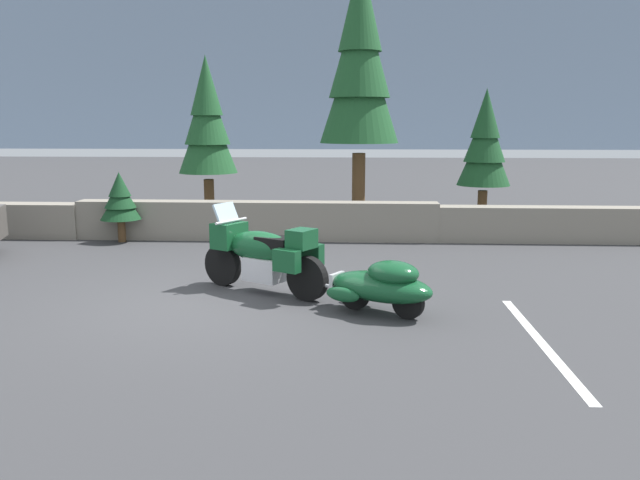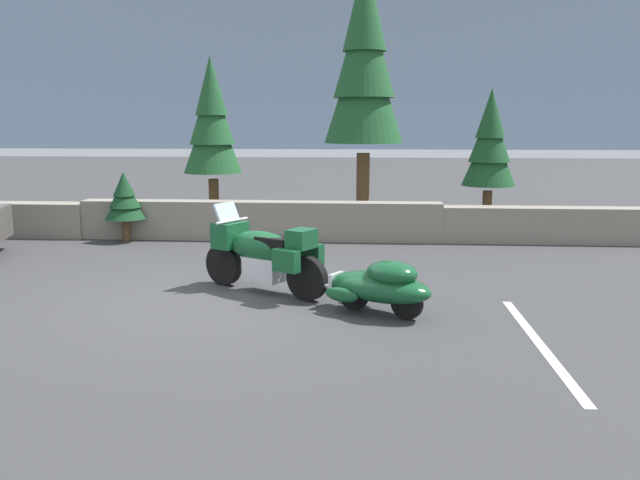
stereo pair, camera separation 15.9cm
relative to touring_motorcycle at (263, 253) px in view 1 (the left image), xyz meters
name	(u,v)px [view 1 (the left image)]	position (x,y,z in m)	size (l,w,h in m)	color
ground_plane	(204,302)	(-0.77, -0.62, -0.62)	(80.00, 80.00, 0.00)	#38383A
stone_guard_wall	(247,222)	(-0.98, 4.54, -0.22)	(24.00, 0.60, 0.86)	gray
distant_ridgeline	(342,88)	(-0.77, 94.54, 7.38)	(240.00, 80.00, 16.00)	#7F93AD
touring_motorcycle	(263,253)	(0.00, 0.00, 0.00)	(2.06, 1.44, 1.33)	black
car_shaped_trailer	(382,285)	(1.77, -1.05, -0.21)	(2.08, 1.44, 0.76)	black
pine_tree_tall	(360,60)	(1.49, 6.17, 3.39)	(1.88, 1.88, 6.41)	brown
pine_tree_secondary	(485,143)	(4.46, 6.04, 1.49)	(1.26, 1.26, 3.37)	brown
pine_tree_far_right	(207,121)	(-2.19, 6.14, 1.99)	(1.42, 1.42, 4.17)	brown
pine_sapling_near	(120,198)	(-3.69, 4.11, 0.33)	(0.87, 0.87, 1.53)	brown
parking_stripe_marker	(541,342)	(3.62, -2.12, -0.62)	(0.12, 3.60, 0.01)	silver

